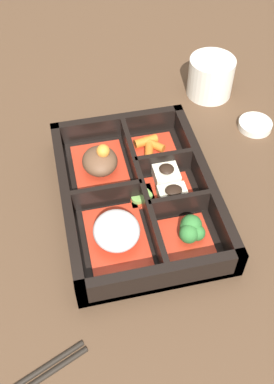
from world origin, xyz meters
The scene contains 11 objects.
ground_plane centered at (0.00, 0.00, 0.00)m, with size 3.00×3.00×0.00m, color #4C3523.
bento_base centered at (0.00, 0.00, 0.01)m, with size 0.31×0.22×0.01m.
bento_rim centered at (0.00, 0.00, 0.02)m, with size 0.31×0.22×0.05m.
bowl_rice centered at (-0.07, 0.04, 0.03)m, with size 0.12×0.08×0.04m.
bowl_stew centered at (0.07, 0.04, 0.03)m, with size 0.12×0.08×0.05m.
bowl_greens centered at (-0.08, -0.06, 0.02)m, with size 0.08×0.07×0.03m.
bowl_tofu centered at (0.00, -0.05, 0.02)m, with size 0.08×0.07×0.03m.
bowl_carrots centered at (0.09, -0.05, 0.02)m, with size 0.07×0.07×0.02m.
bowl_pickles centered at (0.00, -0.01, 0.02)m, with size 0.04×0.04×0.01m.
tea_cup centered at (0.23, -0.19, 0.04)m, with size 0.08×0.08×0.07m.
sauce_dish centered at (0.12, -0.24, 0.01)m, with size 0.06×0.06×0.01m.
Camera 1 is at (-0.42, 0.09, 0.54)m, focal length 42.00 mm.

